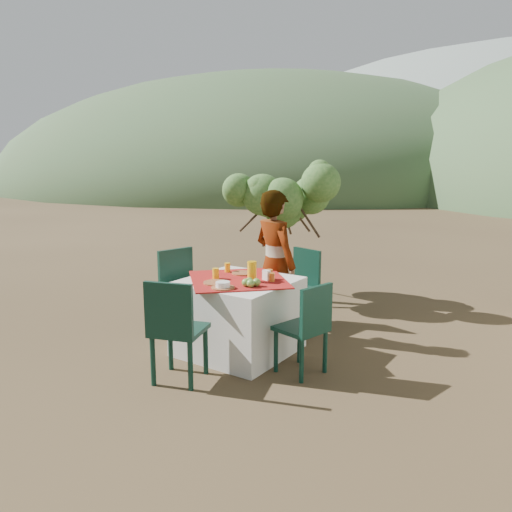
{
  "coord_description": "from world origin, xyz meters",
  "views": [
    {
      "loc": [
        2.85,
        -3.55,
        1.93
      ],
      "look_at": [
        -0.06,
        0.78,
        0.93
      ],
      "focal_mm": 35.0,
      "sensor_mm": 36.0,
      "label": 1
    }
  ],
  "objects": [
    {
      "name": "chair_near",
      "position": [
        -0.02,
        -0.54,
        0.52
      ],
      "size": [
        0.55,
        0.55,
        0.94
      ],
      "rotation": [
        0.0,
        0.0,
        3.46
      ],
      "color": "black",
      "rests_on": "ground"
    },
    {
      "name": "fruit_cluster",
      "position": [
        0.27,
        0.2,
        0.8
      ],
      "size": [
        0.15,
        0.14,
        0.08
      ],
      "color": "#6A9D39",
      "rests_on": "table"
    },
    {
      "name": "plate_far",
      "position": [
        -0.1,
        0.59,
        0.77
      ],
      "size": [
        0.23,
        0.23,
        0.01
      ],
      "primitive_type": "cylinder",
      "color": "brown",
      "rests_on": "table"
    },
    {
      "name": "jar_right",
      "position": [
        0.26,
        0.55,
        0.81
      ],
      "size": [
        0.06,
        0.06,
        0.1
      ],
      "primitive_type": "cylinder",
      "color": "#C66E22",
      "rests_on": "table"
    },
    {
      "name": "juice_pitcher",
      "position": [
        0.17,
        0.37,
        0.86
      ],
      "size": [
        0.09,
        0.09,
        0.2
      ],
      "primitive_type": "cylinder",
      "color": "#FDB310",
      "rests_on": "table"
    },
    {
      "name": "napkin_holder",
      "position": [
        0.25,
        0.49,
        0.81
      ],
      "size": [
        0.09,
        0.06,
        0.1
      ],
      "primitive_type": "cube",
      "rotation": [
        0.0,
        0.0,
        -0.28
      ],
      "color": "white",
      "rests_on": "table"
    },
    {
      "name": "chair_left",
      "position": [
        -0.85,
        0.47,
        0.53
      ],
      "size": [
        0.53,
        0.53,
        0.95
      ],
      "rotation": [
        0.0,
        0.0,
        1.33
      ],
      "color": "black",
      "rests_on": "ground"
    },
    {
      "name": "glass_far",
      "position": [
        -0.29,
        0.57,
        0.81
      ],
      "size": [
        0.06,
        0.06,
        0.1
      ],
      "primitive_type": "cylinder",
      "color": "#FDB310",
      "rests_on": "table"
    },
    {
      "name": "white_bowl",
      "position": [
        0.09,
        -0.0,
        0.8
      ],
      "size": [
        0.14,
        0.14,
        0.05
      ],
      "primitive_type": "cylinder",
      "color": "white",
      "rests_on": "bowl_plate"
    },
    {
      "name": "hill_near_left",
      "position": [
        -18.0,
        30.0,
        0.0
      ],
      "size": [
        40.0,
        40.0,
        16.0
      ],
      "primitive_type": "ellipsoid",
      "color": "#344D2B",
      "rests_on": "ground"
    },
    {
      "name": "ground",
      "position": [
        0.0,
        0.0,
        0.0
      ],
      "size": [
        160.0,
        160.0,
        0.0
      ],
      "primitive_type": "plane",
      "color": "#382A19",
      "rests_on": "ground"
    },
    {
      "name": "chair_right",
      "position": [
        0.84,
        0.26,
        0.47
      ],
      "size": [
        0.48,
        0.48,
        0.85
      ],
      "rotation": [
        0.0,
        0.0,
        4.48
      ],
      "color": "black",
      "rests_on": "ground"
    },
    {
      "name": "hill_far_center",
      "position": [
        -4.0,
        52.0,
        0.0
      ],
      "size": [
        60.0,
        60.0,
        24.0
      ],
      "primitive_type": "ellipsoid",
      "color": "slate",
      "rests_on": "ground"
    },
    {
      "name": "bowl_plate",
      "position": [
        0.09,
        -0.0,
        0.77
      ],
      "size": [
        0.22,
        0.22,
        0.01
      ],
      "primitive_type": "cylinder",
      "color": "brown",
      "rests_on": "table"
    },
    {
      "name": "person",
      "position": [
        0.03,
        1.01,
        0.81
      ],
      "size": [
        0.69,
        0.56,
        1.62
      ],
      "primitive_type": "imported",
      "rotation": [
        0.0,
        0.0,
        2.81
      ],
      "color": "#8C6651",
      "rests_on": "ground"
    },
    {
      "name": "jar_left",
      "position": [
        0.33,
        0.48,
        0.8
      ],
      "size": [
        0.05,
        0.05,
        0.08
      ],
      "primitive_type": "cylinder",
      "color": "#C66E22",
      "rests_on": "table"
    },
    {
      "name": "glass_near",
      "position": [
        -0.2,
        0.26,
        0.82
      ],
      "size": [
        0.07,
        0.07,
        0.11
      ],
      "primitive_type": "cylinder",
      "color": "#FDB310",
      "rests_on": "table"
    },
    {
      "name": "chair_far",
      "position": [
        0.08,
        1.51,
        0.5
      ],
      "size": [
        0.5,
        0.5,
        0.9
      ],
      "rotation": [
        0.0,
        0.0,
        -0.25
      ],
      "color": "black",
      "rests_on": "ground"
    },
    {
      "name": "shrub_tree",
      "position": [
        -0.6,
        2.37,
        1.32
      ],
      "size": [
        1.43,
        1.4,
        1.68
      ],
      "color": "#443022",
      "rests_on": "ground"
    },
    {
      "name": "table",
      "position": [
        -0.01,
        0.38,
        0.38
      ],
      "size": [
        1.3,
        1.3,
        0.76
      ],
      "color": "silver",
      "rests_on": "ground"
    },
    {
      "name": "plate_near",
      "position": [
        -0.08,
        0.11,
        0.77
      ],
      "size": [
        0.24,
        0.24,
        0.01
      ],
      "primitive_type": "cylinder",
      "color": "brown",
      "rests_on": "table"
    }
  ]
}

